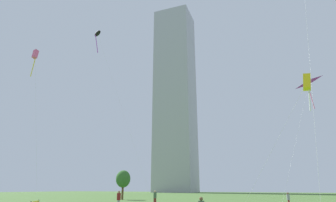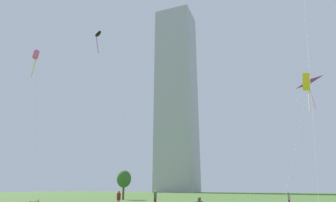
{
  "view_description": "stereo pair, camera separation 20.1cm",
  "coord_description": "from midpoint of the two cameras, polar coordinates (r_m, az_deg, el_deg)",
  "views": [
    {
      "loc": [
        12.41,
        -14.46,
        1.99
      ],
      "look_at": [
        -1.22,
        13.35,
        12.04
      ],
      "focal_mm": 28.85,
      "sensor_mm": 36.0,
      "label": 1
    },
    {
      "loc": [
        12.59,
        -14.37,
        1.99
      ],
      "look_at": [
        -1.22,
        13.35,
        12.04
      ],
      "focal_mm": 28.85,
      "sensor_mm": 36.0,
      "label": 2
    }
  ],
  "objects": [
    {
      "name": "distant_highrise_1",
      "position": [
        152.78,
        1.85,
        1.22
      ],
      "size": [
        21.85,
        19.67,
        104.33
      ],
      "primitive_type": "cube",
      "rotation": [
        0.0,
        0.0,
        0.1
      ],
      "color": "#A8A8AD",
      "rests_on": "ground"
    },
    {
      "name": "park_tree_0",
      "position": [
        53.38,
        -9.18,
        -15.98
      ],
      "size": [
        2.69,
        2.69,
        5.25
      ],
      "color": "brown",
      "rests_on": "ground"
    },
    {
      "name": "kite_flying_2",
      "position": [
        52.68,
        -14.43,
        13.47
      ],
      "size": [
        10.83,
        5.17,
        29.48
      ],
      "color": "silver",
      "rests_on": "ground"
    },
    {
      "name": "person_standing_0",
      "position": [
        34.59,
        24.31,
        -18.29
      ],
      "size": [
        0.35,
        0.35,
        1.56
      ],
      "rotation": [
        0.0,
        0.0,
        5.05
      ],
      "color": "maroon",
      "rests_on": "ground"
    },
    {
      "name": "person_standing_1",
      "position": [
        35.7,
        -2.55,
        -19.53
      ],
      "size": [
        0.39,
        0.39,
        1.75
      ],
      "rotation": [
        0.0,
        0.0,
        0.45
      ],
      "color": "maroon",
      "rests_on": "ground"
    },
    {
      "name": "kite_flying_5",
      "position": [
        44.83,
        -26.04,
        8.58
      ],
      "size": [
        2.66,
        2.51,
        21.62
      ],
      "color": "silver",
      "rests_on": "ground"
    },
    {
      "name": "person_standing_2",
      "position": [
        29.61,
        -10.18,
        -19.58
      ],
      "size": [
        0.39,
        0.39,
        1.77
      ],
      "rotation": [
        0.0,
        0.0,
        4.98
      ],
      "color": "gray",
      "rests_on": "ground"
    },
    {
      "name": "kite_flying_0",
      "position": [
        24.91,
        27.41,
        3.44
      ],
      "size": [
        7.12,
        2.9,
        11.08
      ],
      "color": "silver",
      "rests_on": "ground"
    },
    {
      "name": "kite_flying_3",
      "position": [
        45.26,
        27.81,
        3.34
      ],
      "size": [
        6.8,
        8.82,
        17.71
      ],
      "color": "silver",
      "rests_on": "ground"
    }
  ]
}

